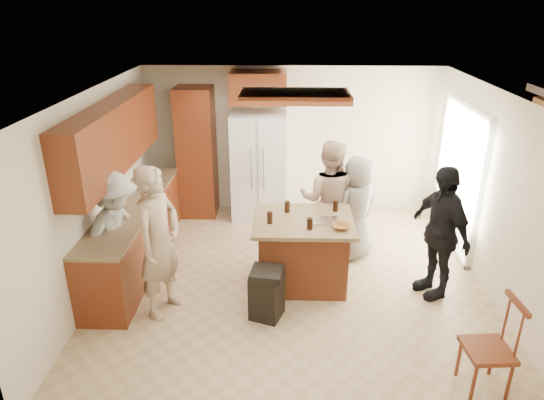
{
  "coord_description": "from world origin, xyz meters",
  "views": [
    {
      "loc": [
        -0.11,
        -5.6,
        3.53
      ],
      "look_at": [
        -0.27,
        0.07,
        1.15
      ],
      "focal_mm": 32.0,
      "sensor_mm": 36.0,
      "label": 1
    }
  ],
  "objects_px": {
    "person_counter": "(117,235)",
    "person_side_right": "(440,232)",
    "person_front_left": "(159,242)",
    "refrigerator": "(259,166)",
    "spindle_chair": "(490,350)",
    "person_behind_left": "(329,200)",
    "person_behind_right": "(357,208)",
    "kitchen_island": "(302,251)",
    "trash_bin": "(267,293)"
  },
  "relations": [
    {
      "from": "person_counter",
      "to": "person_side_right",
      "type": "bearing_deg",
      "value": -66.65
    },
    {
      "from": "person_front_left",
      "to": "refrigerator",
      "type": "bearing_deg",
      "value": 1.6
    },
    {
      "from": "person_side_right",
      "to": "spindle_chair",
      "type": "distance_m",
      "value": 1.71
    },
    {
      "from": "person_behind_left",
      "to": "person_behind_right",
      "type": "xyz_separation_m",
      "value": [
        0.4,
        -0.02,
        -0.11
      ]
    },
    {
      "from": "kitchen_island",
      "to": "spindle_chair",
      "type": "xyz_separation_m",
      "value": [
        1.72,
        -1.84,
        -0.02
      ]
    },
    {
      "from": "person_behind_right",
      "to": "refrigerator",
      "type": "distance_m",
      "value": 2.02
    },
    {
      "from": "person_counter",
      "to": "refrigerator",
      "type": "distance_m",
      "value": 2.91
    },
    {
      "from": "person_behind_right",
      "to": "refrigerator",
      "type": "relative_size",
      "value": 0.85
    },
    {
      "from": "person_front_left",
      "to": "kitchen_island",
      "type": "distance_m",
      "value": 1.86
    },
    {
      "from": "refrigerator",
      "to": "spindle_chair",
      "type": "distance_m",
      "value": 4.68
    },
    {
      "from": "person_front_left",
      "to": "refrigerator",
      "type": "distance_m",
      "value": 2.98
    },
    {
      "from": "person_counter",
      "to": "person_behind_right",
      "type": "bearing_deg",
      "value": -49.52
    },
    {
      "from": "person_front_left",
      "to": "person_counter",
      "type": "height_order",
      "value": "person_front_left"
    },
    {
      "from": "person_behind_left",
      "to": "trash_bin",
      "type": "height_order",
      "value": "person_behind_left"
    },
    {
      "from": "person_front_left",
      "to": "spindle_chair",
      "type": "relative_size",
      "value": 1.86
    },
    {
      "from": "refrigerator",
      "to": "kitchen_island",
      "type": "distance_m",
      "value": 2.3
    },
    {
      "from": "person_front_left",
      "to": "person_counter",
      "type": "distance_m",
      "value": 0.75
    },
    {
      "from": "person_behind_left",
      "to": "person_side_right",
      "type": "height_order",
      "value": "person_behind_left"
    },
    {
      "from": "person_behind_left",
      "to": "refrigerator",
      "type": "distance_m",
      "value": 1.73
    },
    {
      "from": "person_behind_left",
      "to": "kitchen_island",
      "type": "distance_m",
      "value": 0.97
    },
    {
      "from": "person_behind_left",
      "to": "spindle_chair",
      "type": "height_order",
      "value": "person_behind_left"
    },
    {
      "from": "person_behind_right",
      "to": "person_counter",
      "type": "height_order",
      "value": "person_counter"
    },
    {
      "from": "person_behind_left",
      "to": "kitchen_island",
      "type": "relative_size",
      "value": 1.36
    },
    {
      "from": "person_counter",
      "to": "spindle_chair",
      "type": "distance_m",
      "value": 4.34
    },
    {
      "from": "person_behind_right",
      "to": "spindle_chair",
      "type": "distance_m",
      "value": 2.78
    },
    {
      "from": "kitchen_island",
      "to": "spindle_chair",
      "type": "relative_size",
      "value": 1.29
    },
    {
      "from": "person_behind_left",
      "to": "person_side_right",
      "type": "bearing_deg",
      "value": 155.84
    },
    {
      "from": "person_front_left",
      "to": "kitchen_island",
      "type": "relative_size",
      "value": 1.45
    },
    {
      "from": "person_behind_left",
      "to": "person_counter",
      "type": "bearing_deg",
      "value": 34.04
    },
    {
      "from": "person_counter",
      "to": "refrigerator",
      "type": "height_order",
      "value": "refrigerator"
    },
    {
      "from": "person_side_right",
      "to": "person_behind_left",
      "type": "bearing_deg",
      "value": -147.54
    },
    {
      "from": "person_behind_right",
      "to": "person_side_right",
      "type": "xyz_separation_m",
      "value": [
        0.89,
        -0.94,
        0.1
      ]
    },
    {
      "from": "person_behind_left",
      "to": "spindle_chair",
      "type": "distance_m",
      "value": 2.98
    },
    {
      "from": "refrigerator",
      "to": "person_behind_right",
      "type": "bearing_deg",
      "value": -43.37
    },
    {
      "from": "spindle_chair",
      "to": "trash_bin",
      "type": "bearing_deg",
      "value": 153.18
    },
    {
      "from": "trash_bin",
      "to": "person_behind_right",
      "type": "bearing_deg",
      "value": 51.14
    },
    {
      "from": "person_behind_right",
      "to": "person_side_right",
      "type": "relative_size",
      "value": 0.89
    },
    {
      "from": "person_behind_left",
      "to": "kitchen_island",
      "type": "bearing_deg",
      "value": 76.84
    },
    {
      "from": "person_side_right",
      "to": "refrigerator",
      "type": "xyz_separation_m",
      "value": [
        -2.35,
        2.33,
        0.04
      ]
    },
    {
      "from": "kitchen_island",
      "to": "trash_bin",
      "type": "height_order",
      "value": "kitchen_island"
    },
    {
      "from": "person_side_right",
      "to": "person_counter",
      "type": "distance_m",
      "value": 3.98
    },
    {
      "from": "refrigerator",
      "to": "kitchen_island",
      "type": "height_order",
      "value": "refrigerator"
    },
    {
      "from": "person_behind_left",
      "to": "person_side_right",
      "type": "xyz_separation_m",
      "value": [
        1.29,
        -0.97,
        -0.01
      ]
    },
    {
      "from": "spindle_chair",
      "to": "person_side_right",
      "type": "bearing_deg",
      "value": 91.53
    },
    {
      "from": "person_front_left",
      "to": "kitchen_island",
      "type": "bearing_deg",
      "value": -47.41
    },
    {
      "from": "person_counter",
      "to": "refrigerator",
      "type": "bearing_deg",
      "value": -11.92
    },
    {
      "from": "refrigerator",
      "to": "kitchen_island",
      "type": "bearing_deg",
      "value": -72.5
    },
    {
      "from": "kitchen_island",
      "to": "trash_bin",
      "type": "xyz_separation_m",
      "value": [
        -0.44,
        -0.75,
        -0.16
      ]
    },
    {
      "from": "person_behind_right",
      "to": "trash_bin",
      "type": "height_order",
      "value": "person_behind_right"
    },
    {
      "from": "person_front_left",
      "to": "trash_bin",
      "type": "height_order",
      "value": "person_front_left"
    }
  ]
}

